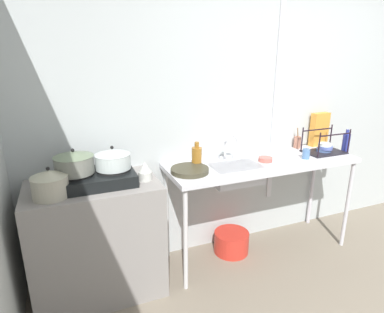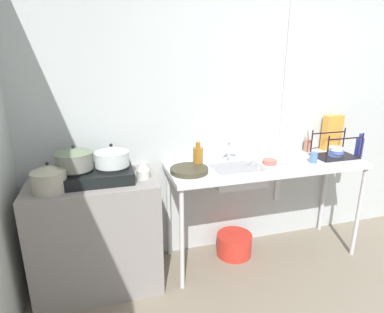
{
  "view_description": "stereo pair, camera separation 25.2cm",
  "coord_description": "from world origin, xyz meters",
  "px_view_note": "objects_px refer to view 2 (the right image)",
  "views": [
    {
      "loc": [
        -1.9,
        -0.84,
        1.77
      ],
      "look_at": [
        -1.0,
        1.38,
        1.01
      ],
      "focal_mm": 30.2,
      "sensor_mm": 36.0,
      "label": 1
    },
    {
      "loc": [
        -1.66,
        -0.93,
        1.77
      ],
      "look_at": [
        -1.0,
        1.38,
        1.01
      ],
      "focal_mm": 30.2,
      "sensor_mm": 36.0,
      "label": 2
    }
  ],
  "objects_px": {
    "cereal_box": "(332,132)",
    "percolator": "(143,170)",
    "sink_basin": "(237,175)",
    "bucket_on_floor": "(234,244)",
    "faucet": "(232,146)",
    "dish_rack": "(335,152)",
    "pot_on_left_burner": "(74,159)",
    "stove": "(95,174)",
    "bottle_by_sink": "(198,157)",
    "small_bowl_on_drainboard": "(270,162)",
    "utensil_jar": "(308,145)",
    "pot_beside_stove": "(49,178)",
    "frying_pan": "(189,170)",
    "bottle_by_rack": "(359,147)",
    "pot_on_right_burner": "(112,156)",
    "cup_by_rack": "(313,157)"
  },
  "relations": [
    {
      "from": "pot_beside_stove",
      "to": "cup_by_rack",
      "type": "height_order",
      "value": "pot_beside_stove"
    },
    {
      "from": "frying_pan",
      "to": "bottle_by_sink",
      "type": "xyz_separation_m",
      "value": [
        0.1,
        0.11,
        0.07
      ]
    },
    {
      "from": "sink_basin",
      "to": "bucket_on_floor",
      "type": "bearing_deg",
      "value": 65.16
    },
    {
      "from": "stove",
      "to": "utensil_jar",
      "type": "distance_m",
      "value": 1.96
    },
    {
      "from": "cup_by_rack",
      "to": "bottle_by_rack",
      "type": "relative_size",
      "value": 0.43
    },
    {
      "from": "faucet",
      "to": "dish_rack",
      "type": "xyz_separation_m",
      "value": [
        0.96,
        -0.09,
        -0.11
      ]
    },
    {
      "from": "pot_on_left_burner",
      "to": "bottle_by_rack",
      "type": "distance_m",
      "value": 2.42
    },
    {
      "from": "percolator",
      "to": "pot_on_left_burner",
      "type": "bearing_deg",
      "value": 173.2
    },
    {
      "from": "stove",
      "to": "bottle_by_sink",
      "type": "height_order",
      "value": "bottle_by_sink"
    },
    {
      "from": "sink_basin",
      "to": "utensil_jar",
      "type": "distance_m",
      "value": 0.87
    },
    {
      "from": "sink_basin",
      "to": "pot_on_right_burner",
      "type": "bearing_deg",
      "value": 178.58
    },
    {
      "from": "pot_beside_stove",
      "to": "frying_pan",
      "type": "relative_size",
      "value": 0.77
    },
    {
      "from": "cereal_box",
      "to": "percolator",
      "type": "bearing_deg",
      "value": -176.1
    },
    {
      "from": "bottle_by_rack",
      "to": "utensil_jar",
      "type": "bearing_deg",
      "value": 141.67
    },
    {
      "from": "percolator",
      "to": "pot_on_right_burner",
      "type": "bearing_deg",
      "value": 165.25
    },
    {
      "from": "sink_basin",
      "to": "cup_by_rack",
      "type": "height_order",
      "value": "cup_by_rack"
    },
    {
      "from": "pot_beside_stove",
      "to": "small_bowl_on_drainboard",
      "type": "height_order",
      "value": "pot_beside_stove"
    },
    {
      "from": "pot_on_right_burner",
      "to": "dish_rack",
      "type": "xyz_separation_m",
      "value": [
        1.94,
        -0.01,
        -0.13
      ]
    },
    {
      "from": "pot_on_left_burner",
      "to": "sink_basin",
      "type": "bearing_deg",
      "value": -1.13
    },
    {
      "from": "bottle_by_rack",
      "to": "sink_basin",
      "type": "bearing_deg",
      "value": 178.74
    },
    {
      "from": "cup_by_rack",
      "to": "pot_beside_stove",
      "type": "bearing_deg",
      "value": -179.21
    },
    {
      "from": "frying_pan",
      "to": "utensil_jar",
      "type": "height_order",
      "value": "utensil_jar"
    },
    {
      "from": "frying_pan",
      "to": "cereal_box",
      "type": "distance_m",
      "value": 1.52
    },
    {
      "from": "small_bowl_on_drainboard",
      "to": "utensil_jar",
      "type": "relative_size",
      "value": 0.58
    },
    {
      "from": "small_bowl_on_drainboard",
      "to": "utensil_jar",
      "type": "distance_m",
      "value": 0.59
    },
    {
      "from": "sink_basin",
      "to": "faucet",
      "type": "height_order",
      "value": "faucet"
    },
    {
      "from": "pot_on_right_burner",
      "to": "bucket_on_floor",
      "type": "distance_m",
      "value": 1.42
    },
    {
      "from": "pot_on_left_burner",
      "to": "bucket_on_floor",
      "type": "relative_size",
      "value": 0.83
    },
    {
      "from": "pot_on_right_burner",
      "to": "bottle_by_sink",
      "type": "distance_m",
      "value": 0.69
    },
    {
      "from": "pot_beside_stove",
      "to": "bottle_by_rack",
      "type": "xyz_separation_m",
      "value": [
        2.58,
        0.07,
        -0.0
      ]
    },
    {
      "from": "pot_on_left_burner",
      "to": "faucet",
      "type": "height_order",
      "value": "pot_on_left_burner"
    },
    {
      "from": "pot_beside_stove",
      "to": "dish_rack",
      "type": "bearing_deg",
      "value": 2.69
    },
    {
      "from": "bottle_by_rack",
      "to": "cereal_box",
      "type": "xyz_separation_m",
      "value": [
        -0.08,
        0.27,
        0.08
      ]
    },
    {
      "from": "percolator",
      "to": "bottle_by_sink",
      "type": "height_order",
      "value": "bottle_by_sink"
    },
    {
      "from": "utensil_jar",
      "to": "frying_pan",
      "type": "bearing_deg",
      "value": -168.53
    },
    {
      "from": "stove",
      "to": "percolator",
      "type": "xyz_separation_m",
      "value": [
        0.34,
        -0.06,
        0.02
      ]
    },
    {
      "from": "small_bowl_on_drainboard",
      "to": "bottle_by_sink",
      "type": "relative_size",
      "value": 0.57
    },
    {
      "from": "bottle_by_rack",
      "to": "cereal_box",
      "type": "bearing_deg",
      "value": 107.36
    },
    {
      "from": "faucet",
      "to": "small_bowl_on_drainboard",
      "type": "bearing_deg",
      "value": -18.92
    },
    {
      "from": "dish_rack",
      "to": "bottle_by_rack",
      "type": "height_order",
      "value": "dish_rack"
    },
    {
      "from": "dish_rack",
      "to": "cereal_box",
      "type": "height_order",
      "value": "cereal_box"
    },
    {
      "from": "pot_on_left_burner",
      "to": "bottle_by_sink",
      "type": "xyz_separation_m",
      "value": [
        0.94,
        0.08,
        -0.09
      ]
    },
    {
      "from": "sink_basin",
      "to": "dish_rack",
      "type": "bearing_deg",
      "value": 0.96
    },
    {
      "from": "pot_beside_stove",
      "to": "small_bowl_on_drainboard",
      "type": "bearing_deg",
      "value": 3.33
    },
    {
      "from": "percolator",
      "to": "bottle_by_rack",
      "type": "bearing_deg",
      "value": 0.19
    },
    {
      "from": "pot_on_right_burner",
      "to": "sink_basin",
      "type": "distance_m",
      "value": 1.02
    },
    {
      "from": "percolator",
      "to": "cup_by_rack",
      "type": "relative_size",
      "value": 1.53
    },
    {
      "from": "percolator",
      "to": "utensil_jar",
      "type": "height_order",
      "value": "utensil_jar"
    },
    {
      "from": "faucet",
      "to": "frying_pan",
      "type": "height_order",
      "value": "faucet"
    },
    {
      "from": "pot_on_right_burner",
      "to": "small_bowl_on_drainboard",
      "type": "distance_m",
      "value": 1.29
    }
  ]
}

